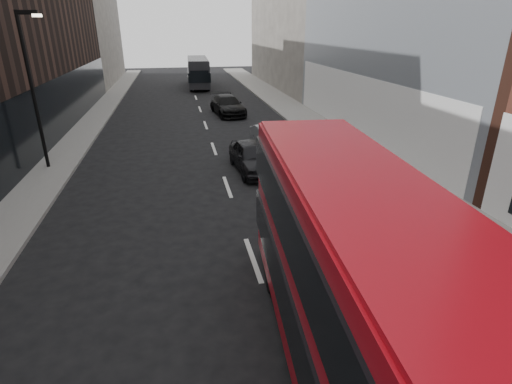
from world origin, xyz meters
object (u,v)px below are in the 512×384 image
red_bus (361,289)px  grey_bus (198,72)px  car_a (253,157)px  street_lamp (33,82)px  car_b (271,140)px  car_c (228,105)px

red_bus → grey_bus: 42.49m
grey_bus → car_a: bearing=-86.7°
red_bus → car_a: (0.51, 12.75, -1.60)m
street_lamp → grey_bus: (9.02, 27.59, -2.48)m
car_a → car_b: car_a is taller
car_a → car_b: bearing=57.4°
car_a → car_c: bearing=83.4°
car_c → car_b: bearing=-91.5°
grey_bus → car_a: (0.68, -29.73, -0.98)m
car_a → car_b: (1.58, 2.94, -0.03)m
street_lamp → grey_bus: street_lamp is taller
grey_bus → car_b: (2.26, -26.79, -1.01)m
car_c → red_bus: bearing=-99.4°
street_lamp → car_b: bearing=4.0°
street_lamp → red_bus: bearing=-58.3°
red_bus → grey_bus: size_ratio=1.06×
street_lamp → car_b: street_lamp is taller
street_lamp → car_a: bearing=-12.4°
grey_bus → street_lamp: bearing=-106.1°
grey_bus → car_c: 16.29m
red_bus → car_b: red_bus is taller
car_b → car_c: bearing=93.1°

